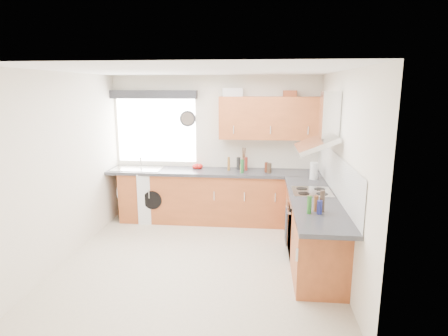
# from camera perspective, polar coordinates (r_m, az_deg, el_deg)

# --- Properties ---
(ground_plane) EXTENTS (3.60, 3.60, 0.00)m
(ground_plane) POSITION_cam_1_polar(r_m,az_deg,el_deg) (5.27, -3.74, -13.72)
(ground_plane) COLOR beige
(ceiling) EXTENTS (3.60, 3.60, 0.02)m
(ceiling) POSITION_cam_1_polar(r_m,az_deg,el_deg) (4.74, -4.17, 14.59)
(ceiling) COLOR white
(ceiling) RESTS_ON wall_back
(wall_back) EXTENTS (3.60, 0.02, 2.50)m
(wall_back) POSITION_cam_1_polar(r_m,az_deg,el_deg) (6.60, -1.33, 3.06)
(wall_back) COLOR silver
(wall_back) RESTS_ON ground_plane
(wall_front) EXTENTS (3.60, 0.02, 2.50)m
(wall_front) POSITION_cam_1_polar(r_m,az_deg,el_deg) (3.16, -9.45, -7.38)
(wall_front) COLOR silver
(wall_front) RESTS_ON ground_plane
(wall_left) EXTENTS (0.02, 3.60, 2.50)m
(wall_left) POSITION_cam_1_polar(r_m,az_deg,el_deg) (5.45, -22.96, 0.12)
(wall_left) COLOR silver
(wall_left) RESTS_ON ground_plane
(wall_right) EXTENTS (0.02, 3.60, 2.50)m
(wall_right) POSITION_cam_1_polar(r_m,az_deg,el_deg) (4.89, 17.35, -0.76)
(wall_right) COLOR silver
(wall_right) RESTS_ON ground_plane
(window) EXTENTS (1.40, 0.02, 1.10)m
(window) POSITION_cam_1_polar(r_m,az_deg,el_deg) (6.76, -10.27, 5.65)
(window) COLOR silver
(window) RESTS_ON wall_back
(window_blind) EXTENTS (1.50, 0.18, 0.14)m
(window_blind) POSITION_cam_1_polar(r_m,az_deg,el_deg) (6.63, -10.69, 10.97)
(window_blind) COLOR #25262A
(window_blind) RESTS_ON wall_back
(splashback) EXTENTS (0.01, 3.00, 0.54)m
(splashback) POSITION_cam_1_polar(r_m,az_deg,el_deg) (5.19, 16.55, -0.78)
(splashback) COLOR white
(splashback) RESTS_ON wall_right
(base_cab_back) EXTENTS (3.00, 0.58, 0.86)m
(base_cab_back) POSITION_cam_1_polar(r_m,az_deg,el_deg) (6.52, -2.49, -4.47)
(base_cab_back) COLOR brown
(base_cab_back) RESTS_ON ground_plane
(base_cab_corner) EXTENTS (0.60, 0.60, 0.86)m
(base_cab_corner) POSITION_cam_1_polar(r_m,az_deg,el_deg) (6.48, 11.69, -4.82)
(base_cab_corner) COLOR brown
(base_cab_corner) RESTS_ON ground_plane
(base_cab_right) EXTENTS (0.58, 2.10, 0.86)m
(base_cab_right) POSITION_cam_1_polar(r_m,az_deg,el_deg) (5.22, 13.29, -9.14)
(base_cab_right) COLOR brown
(base_cab_right) RESTS_ON ground_plane
(worktop_back) EXTENTS (3.60, 0.62, 0.05)m
(worktop_back) POSITION_cam_1_polar(r_m,az_deg,el_deg) (6.38, -1.65, -0.61)
(worktop_back) COLOR #2C2C30
(worktop_back) RESTS_ON base_cab_back
(worktop_right) EXTENTS (0.62, 2.42, 0.05)m
(worktop_right) POSITION_cam_1_polar(r_m,az_deg,el_deg) (4.93, 13.65, -4.84)
(worktop_right) COLOR #2C2C30
(worktop_right) RESTS_ON base_cab_right
(sink) EXTENTS (0.84, 0.46, 0.10)m
(sink) POSITION_cam_1_polar(r_m,az_deg,el_deg) (6.67, -13.07, 0.20)
(sink) COLOR silver
(sink) RESTS_ON worktop_back
(oven) EXTENTS (0.56, 0.58, 0.85)m
(oven) POSITION_cam_1_polar(r_m,az_deg,el_deg) (5.36, 12.97, -8.61)
(oven) COLOR black
(oven) RESTS_ON ground_plane
(hob_plate) EXTENTS (0.52, 0.52, 0.01)m
(hob_plate) POSITION_cam_1_polar(r_m,az_deg,el_deg) (5.20, 13.23, -3.54)
(hob_plate) COLOR silver
(hob_plate) RESTS_ON worktop_right
(extractor_hood) EXTENTS (0.52, 0.78, 0.66)m
(extractor_hood) POSITION_cam_1_polar(r_m,az_deg,el_deg) (5.06, 14.83, 5.79)
(extractor_hood) COLOR silver
(extractor_hood) RESTS_ON wall_right
(upper_cabinets) EXTENTS (1.70, 0.35, 0.70)m
(upper_cabinets) POSITION_cam_1_polar(r_m,az_deg,el_deg) (6.31, 7.10, 7.58)
(upper_cabinets) COLOR brown
(upper_cabinets) RESTS_ON wall_back
(washing_machine) EXTENTS (0.69, 0.67, 0.88)m
(washing_machine) POSITION_cam_1_polar(r_m,az_deg,el_deg) (6.71, -10.13, -4.08)
(washing_machine) COLOR silver
(washing_machine) RESTS_ON ground_plane
(wall_clock) EXTENTS (0.28, 0.04, 0.28)m
(wall_clock) POSITION_cam_1_polar(r_m,az_deg,el_deg) (6.58, -5.59, 7.48)
(wall_clock) COLOR #25262A
(wall_clock) RESTS_ON wall_back
(casserole) EXTENTS (0.37, 0.29, 0.14)m
(casserole) POSITION_cam_1_polar(r_m,az_deg,el_deg) (6.41, 1.25, 11.47)
(casserole) COLOR silver
(casserole) RESTS_ON upper_cabinets
(storage_box) EXTENTS (0.22, 0.18, 0.10)m
(storage_box) POSITION_cam_1_polar(r_m,az_deg,el_deg) (6.40, 10.00, 11.13)
(storage_box) COLOR #9A4625
(storage_box) RESTS_ON upper_cabinets
(utensil_pot) EXTENTS (0.13, 0.13, 0.15)m
(utensil_pot) POSITION_cam_1_polar(r_m,az_deg,el_deg) (6.49, 3.03, 0.53)
(utensil_pot) COLOR #78645B
(utensil_pot) RESTS_ON worktop_back
(kitchen_roll) EXTENTS (0.15, 0.15, 0.26)m
(kitchen_roll) POSITION_cam_1_polar(r_m,az_deg,el_deg) (5.91, 13.53, -0.43)
(kitchen_roll) COLOR silver
(kitchen_roll) RESTS_ON worktop_right
(tomato_cluster) EXTENTS (0.19, 0.19, 0.07)m
(tomato_cluster) POSITION_cam_1_polar(r_m,az_deg,el_deg) (6.55, -4.07, 0.26)
(tomato_cluster) COLOR red
(tomato_cluster) RESTS_ON worktop_back
(jar_0) EXTENTS (0.06, 0.06, 0.15)m
(jar_0) POSITION_cam_1_polar(r_m,az_deg,el_deg) (6.20, 2.75, -0.05)
(jar_0) COLOR #A27C38
(jar_0) RESTS_ON worktop_back
(jar_1) EXTENTS (0.06, 0.06, 0.22)m
(jar_1) POSITION_cam_1_polar(r_m,az_deg,el_deg) (6.18, 2.77, 0.25)
(jar_1) COLOR #1F5926
(jar_1) RESTS_ON worktop_back
(jar_2) EXTENTS (0.05, 0.05, 0.23)m
(jar_2) POSITION_cam_1_polar(r_m,az_deg,el_deg) (6.37, 3.38, 0.64)
(jar_2) COLOR maroon
(jar_2) RESTS_ON worktop_back
(jar_3) EXTENTS (0.04, 0.04, 0.23)m
(jar_3) POSITION_cam_1_polar(r_m,az_deg,el_deg) (6.36, 0.72, 0.65)
(jar_3) COLOR brown
(jar_3) RESTS_ON worktop_back
(jar_4) EXTENTS (0.06, 0.06, 0.16)m
(jar_4) POSITION_cam_1_polar(r_m,az_deg,el_deg) (6.28, 6.47, 0.11)
(jar_4) COLOR #552211
(jar_4) RESTS_ON worktop_back
(jar_5) EXTENTS (0.05, 0.05, 0.11)m
(jar_5) POSITION_cam_1_polar(r_m,az_deg,el_deg) (6.45, 2.34, 0.28)
(jar_5) COLOR black
(jar_5) RESTS_ON worktop_back
(jar_6) EXTENTS (0.06, 0.06, 0.21)m
(jar_6) POSITION_cam_1_polar(r_m,az_deg,el_deg) (6.44, 2.22, 0.71)
(jar_6) COLOR black
(jar_6) RESTS_ON worktop_back
(jar_7) EXTENTS (0.08, 0.08, 0.17)m
(jar_7) POSITION_cam_1_polar(r_m,az_deg,el_deg) (6.21, 6.91, -0.01)
(jar_7) COLOR #3B2D20
(jar_7) RESTS_ON worktop_back
(bottle_0) EXTENTS (0.06, 0.06, 0.16)m
(bottle_0) POSITION_cam_1_polar(r_m,az_deg,el_deg) (4.33, 14.35, -5.81)
(bottle_0) COLOR navy
(bottle_0) RESTS_ON worktop_right
(bottle_1) EXTENTS (0.05, 0.05, 0.19)m
(bottle_1) POSITION_cam_1_polar(r_m,az_deg,el_deg) (4.41, 13.85, -5.29)
(bottle_1) COLOR brown
(bottle_1) RESTS_ON worktop_right
(bottle_2) EXTENTS (0.06, 0.06, 0.25)m
(bottle_2) POSITION_cam_1_polar(r_m,az_deg,el_deg) (4.40, 14.75, -4.91)
(bottle_2) COLOR #392A20
(bottle_2) RESTS_ON worktop_right
(bottle_3) EXTENTS (0.05, 0.05, 0.20)m
(bottle_3) POSITION_cam_1_polar(r_m,az_deg,el_deg) (4.31, 12.87, -5.50)
(bottle_3) COLOR #235A20
(bottle_3) RESTS_ON worktop_right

